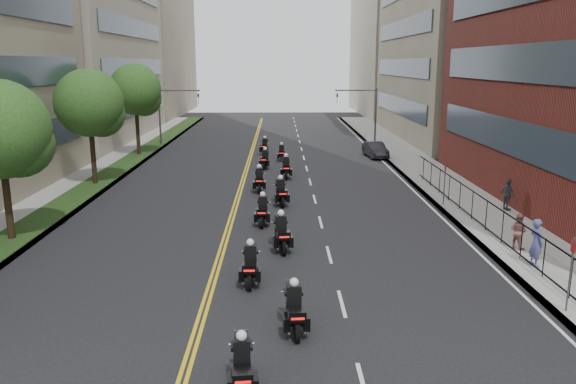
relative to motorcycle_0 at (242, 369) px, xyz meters
name	(u,v)px	position (x,y,z in m)	size (l,w,h in m)	color
sidewalk_right	(437,180)	(11.86, 25.19, -0.55)	(4.00, 90.00, 0.15)	gray
sidewalk_left	(88,182)	(-12.14, 25.19, -0.55)	(4.00, 90.00, 0.15)	gray
grass_strip	(100,180)	(-11.34, 25.19, -0.46)	(2.00, 90.00, 0.04)	#1B3212
building_right_far	(409,30)	(21.36, 78.19, 12.37)	(15.00, 28.00, 26.00)	#A79B87
building_left_far	(130,29)	(-22.14, 78.19, 12.37)	(16.00, 28.00, 26.00)	gray
iron_fence	(494,221)	(10.86, 12.19, 0.27)	(0.05, 28.00, 1.50)	black
street_trees	(60,116)	(-11.19, 18.79, 4.50)	(4.40, 38.40, 7.98)	black
traffic_signal_right	(366,108)	(9.40, 42.19, 3.07)	(4.09, 0.20, 5.60)	#3F3F44
traffic_signal_left	(169,108)	(-9.68, 42.19, 3.07)	(4.09, 0.20, 5.60)	#3F3F44
motorcycle_0	(242,369)	(0.00, 0.00, 0.00)	(0.58, 2.16, 1.59)	black
motorcycle_1	(295,311)	(1.39, 3.25, 0.03)	(0.59, 2.26, 1.67)	black
motorcycle_2	(250,266)	(-0.15, 7.10, 0.03)	(0.52, 2.27, 1.68)	black
motorcycle_3	(281,234)	(1.02, 10.88, 0.07)	(0.70, 2.41, 1.78)	black
motorcycle_4	(263,212)	(0.09, 14.85, 0.04)	(0.53, 2.28, 1.68)	black
motorcycle_5	(281,193)	(1.03, 18.86, 0.06)	(0.69, 2.35, 1.74)	black
motorcycle_6	(259,181)	(-0.33, 22.35, 0.06)	(0.55, 2.36, 1.74)	black
motorcycle_7	(286,168)	(1.42, 26.53, 0.07)	(0.55, 2.39, 1.76)	black
motorcycle_8	(265,160)	(-0.16, 30.24, 0.03)	(0.63, 2.26, 1.67)	black
motorcycle_9	(282,153)	(1.14, 33.80, -0.02)	(0.48, 2.08, 1.54)	black
motorcycle_10	(265,147)	(-0.37, 37.30, 0.01)	(0.65, 2.19, 1.62)	black
parked_sedan	(375,150)	(9.26, 35.38, 0.03)	(1.39, 3.99, 1.31)	black
pedestrian_a	(536,243)	(11.06, 8.33, 0.49)	(0.70, 0.46, 1.93)	#4B4F8A
pedestrian_b	(518,231)	(11.26, 10.49, 0.30)	(0.76, 0.59, 1.56)	#8C544C
pedestrian_c	(508,195)	(13.36, 16.90, 0.39)	(1.02, 0.42, 1.74)	#414249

